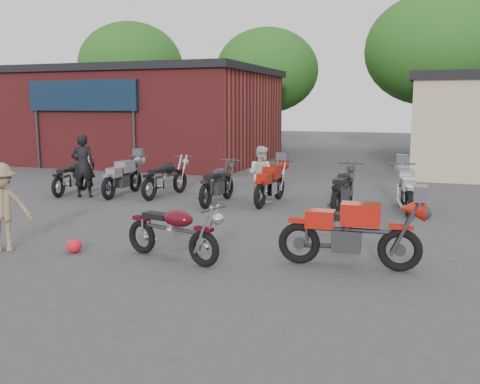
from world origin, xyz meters
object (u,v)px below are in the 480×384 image
(row_bike_0, at_px, (72,175))
(row_bike_3, at_px, (218,181))
(person_tan, at_px, (1,207))
(row_bike_6, at_px, (406,187))
(helmet, at_px, (74,246))
(person_light, at_px, (261,174))
(row_bike_5, at_px, (343,186))
(row_bike_1, at_px, (123,175))
(vintage_motorcycle, at_px, (173,228))
(sportbike, at_px, (352,229))
(row_bike_2, at_px, (166,176))
(person_dark, at_px, (83,166))
(row_bike_4, at_px, (270,181))

(row_bike_0, distance_m, row_bike_3, 4.72)
(person_tan, relative_size, row_bike_6, 0.76)
(row_bike_6, bearing_deg, helmet, 128.48)
(person_tan, bearing_deg, person_light, 22.16)
(row_bike_3, xyz_separation_m, row_bike_5, (3.34, 0.14, 0.01))
(person_tan, bearing_deg, row_bike_0, 73.38)
(person_tan, relative_size, row_bike_1, 0.78)
(row_bike_0, bearing_deg, vintage_motorcycle, -138.06)
(row_bike_5, xyz_separation_m, row_bike_6, (1.48, 0.42, -0.01))
(sportbike, xyz_separation_m, row_bike_0, (-8.94, 4.67, -0.08))
(helmet, height_order, row_bike_2, row_bike_2)
(row_bike_0, height_order, row_bike_5, row_bike_5)
(person_dark, bearing_deg, row_bike_5, 163.20)
(person_light, relative_size, person_tan, 0.95)
(sportbike, xyz_separation_m, row_bike_4, (-2.87, 5.09, -0.04))
(helmet, xyz_separation_m, row_bike_4, (1.95, 5.86, 0.48))
(row_bike_3, height_order, row_bike_4, row_bike_3)
(person_light, xyz_separation_m, row_bike_1, (-4.15, -0.26, -0.17))
(vintage_motorcycle, distance_m, person_dark, 7.18)
(row_bike_5, bearing_deg, row_bike_1, 91.64)
(person_dark, bearing_deg, vintage_motorcycle, 116.53)
(person_dark, height_order, row_bike_0, person_dark)
(vintage_motorcycle, height_order, person_dark, person_dark)
(person_light, bearing_deg, row_bike_5, -175.86)
(sportbike, xyz_separation_m, row_bike_2, (-6.05, 5.16, -0.04))
(sportbike, bearing_deg, person_tan, -173.96)
(person_tan, xyz_separation_m, row_bike_5, (5.23, 5.88, -0.19))
(row_bike_1, height_order, row_bike_2, row_bike_2)
(row_bike_2, xyz_separation_m, row_bike_5, (5.17, -0.38, 0.01))
(person_light, height_order, row_bike_2, person_light)
(sportbike, relative_size, person_tan, 1.38)
(vintage_motorcycle, xyz_separation_m, row_bike_6, (3.52, 5.80, 0.05))
(helmet, bearing_deg, row_bike_2, 101.67)
(row_bike_4, height_order, row_bike_5, row_bike_5)
(row_bike_1, bearing_deg, row_bike_0, 96.98)
(vintage_motorcycle, bearing_deg, person_tan, -156.05)
(person_light, height_order, row_bike_4, person_light)
(row_bike_6, bearing_deg, person_tan, 123.90)
(vintage_motorcycle, relative_size, row_bike_5, 0.91)
(person_dark, xyz_separation_m, row_bike_1, (0.89, 0.66, -0.31))
(row_bike_0, relative_size, row_bike_5, 0.92)
(person_dark, bearing_deg, sportbike, 131.66)
(vintage_motorcycle, relative_size, helmet, 6.85)
(row_bike_1, bearing_deg, row_bike_4, -89.11)
(person_dark, bearing_deg, row_bike_3, 164.66)
(person_dark, distance_m, person_tan, 5.74)
(row_bike_3, relative_size, row_bike_5, 0.98)
(sportbike, bearing_deg, row_bike_3, 128.11)
(row_bike_4, bearing_deg, row_bike_2, 92.12)
(vintage_motorcycle, xyz_separation_m, row_bike_3, (-1.30, 5.24, 0.05))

